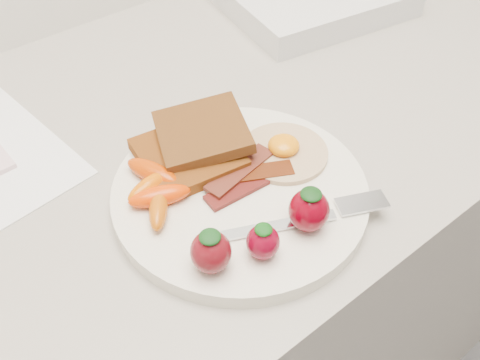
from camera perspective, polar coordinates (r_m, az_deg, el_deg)
counter at (r=1.01m, az=-4.17°, el=-14.24°), size 2.00×0.60×0.90m
plate at (r=0.57m, az=-0.00°, el=-1.34°), size 0.27×0.27×0.02m
toast_lower at (r=0.59m, az=-5.55°, el=2.69°), size 0.11×0.11×0.01m
toast_upper at (r=0.59m, az=-4.08°, el=5.16°), size 0.13×0.13×0.02m
fried_egg at (r=0.59m, az=4.69°, el=3.15°), size 0.11×0.11×0.02m
bacon_strips at (r=0.56m, az=0.57°, el=0.35°), size 0.11×0.06×0.01m
baby_carrots at (r=0.55m, az=-9.05°, el=-0.98°), size 0.07×0.11×0.02m
strawberries at (r=0.49m, az=2.64°, el=-5.46°), size 0.14×0.06×0.05m
fork at (r=0.53m, az=8.00°, el=-3.76°), size 0.18×0.09×0.00m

